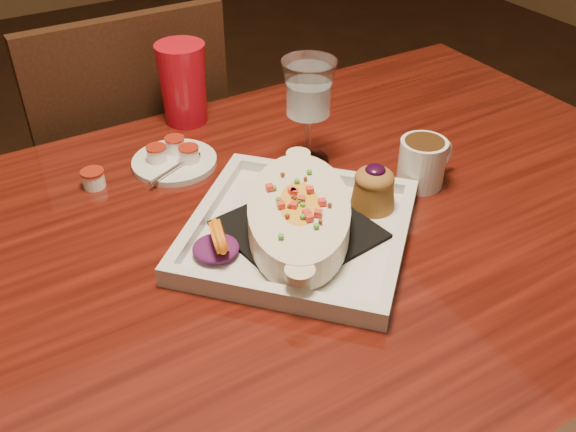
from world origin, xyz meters
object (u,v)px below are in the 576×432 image
goblet (309,94)px  coffee_mug (423,161)px  plate (303,219)px  saucer (174,159)px  red_tumbler (183,84)px  chair_far (131,180)px  table (258,295)px

goblet → coffee_mug: bearing=-49.9°
plate → saucer: 0.29m
goblet → red_tumbler: bearing=115.1°
chair_far → goblet: (0.18, -0.48, 0.37)m
chair_far → red_tumbler: size_ratio=6.15×
red_tumbler → chair_far: bearing=106.3°
table → plate: (0.07, -0.02, 0.13)m
goblet → red_tumbler: goblet is taller
chair_far → goblet: size_ratio=5.04×
goblet → red_tumbler: 0.28m
chair_far → saucer: (-0.02, -0.37, 0.25)m
coffee_mug → red_tumbler: (-0.24, 0.40, 0.03)m
plate → goblet: bearing=12.7°
plate → table: bearing=123.8°
plate → goblet: size_ratio=2.34×
plate → coffee_mug: plate is taller
coffee_mug → red_tumbler: 0.46m
chair_far → plate: 0.70m
table → coffee_mug: bearing=0.9°
plate → saucer: bearing=63.4°
goblet → saucer: size_ratio=1.28×
table → plate: bearing=-12.9°
coffee_mug → red_tumbler: size_ratio=0.70×
saucer → table: bearing=-86.7°
goblet → red_tumbler: (-0.12, 0.25, -0.05)m
table → red_tumbler: size_ratio=9.92×
table → plate: plate is taller
coffee_mug → goblet: size_ratio=0.57×
saucer → red_tumbler: 0.17m
coffee_mug → goblet: 0.21m
goblet → red_tumbler: size_ratio=1.22×
table → coffee_mug: (0.31, 0.00, 0.14)m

